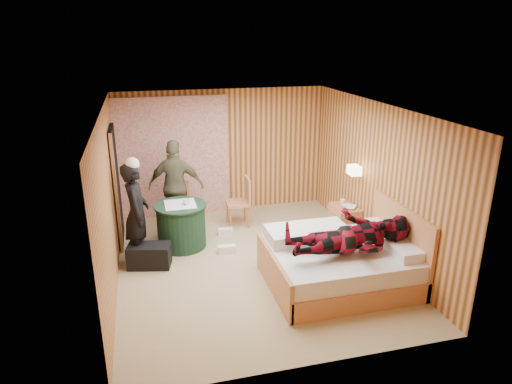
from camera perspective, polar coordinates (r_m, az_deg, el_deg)
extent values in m
cube|color=tan|center=(7.48, -0.45, -8.86)|extent=(4.20, 5.00, 0.01)
cube|color=silver|center=(6.68, -0.51, 10.41)|extent=(4.20, 5.00, 0.01)
cube|color=#EE995B|center=(9.33, -4.20, 5.09)|extent=(4.20, 0.02, 2.50)
cube|color=#EE995B|center=(6.82, -17.88, -1.22)|extent=(0.02, 5.00, 2.50)
cube|color=#EE995B|center=(7.73, 14.81, 1.48)|extent=(0.02, 5.00, 2.50)
cube|color=silver|center=(9.16, -10.29, 4.23)|extent=(2.20, 0.08, 2.40)
cube|color=black|center=(8.21, -17.01, 0.65)|extent=(0.06, 0.90, 2.05)
cylinder|color=gold|center=(8.05, 12.69, 2.73)|extent=(0.18, 0.04, 0.04)
cube|color=#FFE9B2|center=(8.01, 12.18, 2.69)|extent=(0.18, 0.24, 0.16)
cube|color=#E0935B|center=(6.97, 10.40, -10.04)|extent=(2.04, 1.64, 0.31)
cube|color=white|center=(6.84, 10.54, -7.98)|extent=(1.98, 1.57, 0.26)
cube|color=#E0935B|center=(6.58, 2.20, -10.28)|extent=(0.06, 1.64, 0.57)
cube|color=#E0935B|center=(7.22, 17.59, -5.97)|extent=(0.06, 1.64, 1.12)
cube|color=white|center=(6.81, 18.16, -6.92)|extent=(0.39, 0.56, 0.14)
cube|color=white|center=(7.41, 15.02, -4.43)|extent=(0.39, 0.56, 0.14)
cube|color=white|center=(6.99, 6.41, -5.12)|extent=(1.23, 0.61, 0.18)
cube|color=#E0935B|center=(8.48, 10.96, -3.59)|extent=(0.41, 0.57, 0.57)
cube|color=#E0935B|center=(8.41, 11.04, -2.45)|extent=(0.44, 0.59, 0.03)
cylinder|color=#1C3E25|center=(7.99, -9.30, -4.24)|extent=(0.82, 0.82, 0.75)
cylinder|color=#1C3E25|center=(7.85, -9.45, -1.69)|extent=(0.89, 0.89, 0.03)
cube|color=white|center=(7.84, -9.46, -1.53)|extent=(0.64, 0.64, 0.01)
cube|color=#E0935B|center=(8.53, -9.73, -2.17)|extent=(0.49, 0.49, 0.05)
cube|color=#E0935B|center=(8.62, -9.70, -0.16)|extent=(0.42, 0.12, 0.46)
cylinder|color=#E0935B|center=(8.48, -10.90, -4.08)|extent=(0.04, 0.04, 0.43)
cylinder|color=#E0935B|center=(8.76, -8.43, -3.17)|extent=(0.04, 0.04, 0.43)
cube|color=#E0935B|center=(8.69, -2.31, -1.39)|extent=(0.45, 0.45, 0.05)
cube|color=#E0935B|center=(8.64, -1.06, 0.31)|extent=(0.06, 0.43, 0.47)
cylinder|color=#E0935B|center=(8.92, -3.60, -2.54)|extent=(0.04, 0.04, 0.44)
cylinder|color=#E0935B|center=(8.65, -0.94, -3.20)|extent=(0.04, 0.04, 0.44)
cube|color=black|center=(7.49, -13.20, -7.77)|extent=(0.72, 0.49, 0.37)
cube|color=white|center=(8.47, -3.86, -4.95)|extent=(0.28, 0.12, 0.12)
cube|color=white|center=(7.79, -3.66, -7.15)|extent=(0.30, 0.14, 0.13)
imported|color=black|center=(7.45, -14.70, -2.60)|extent=(0.42, 0.62, 1.67)
imported|color=brown|center=(8.51, -9.96, 0.72)|extent=(1.08, 0.64, 1.72)
imported|color=maroon|center=(6.46, 11.98, -4.29)|extent=(0.86, 0.67, 1.77)
imported|color=white|center=(8.33, 11.24, -1.85)|extent=(0.25, 0.28, 0.02)
imported|color=white|center=(8.32, 11.24, -1.72)|extent=(0.27, 0.28, 0.02)
imported|color=white|center=(8.46, 10.74, -1.20)|extent=(0.11, 0.11, 0.09)
imported|color=white|center=(7.78, -8.71, -1.22)|extent=(0.15, 0.15, 0.10)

